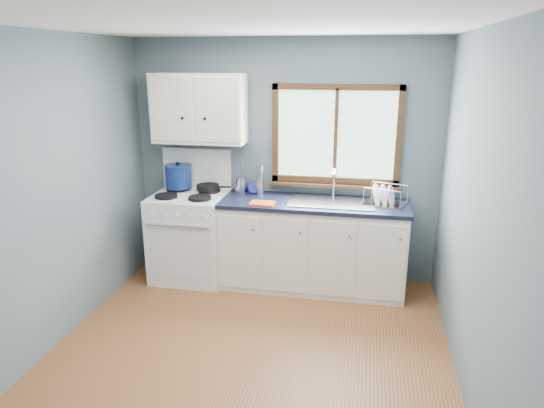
% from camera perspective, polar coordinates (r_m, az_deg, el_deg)
% --- Properties ---
extents(floor, '(3.20, 3.60, 0.02)m').
position_cam_1_polar(floor, '(3.97, -3.39, -18.59)').
color(floor, brown).
rests_on(floor, ground).
extents(ceiling, '(3.20, 3.60, 0.02)m').
position_cam_1_polar(ceiling, '(3.25, -4.19, 20.68)').
color(ceiling, white).
rests_on(ceiling, wall_back).
extents(wall_back, '(3.20, 0.02, 2.50)m').
position_cam_1_polar(wall_back, '(5.12, 1.42, 5.04)').
color(wall_back, slate).
rests_on(wall_back, ground).
extents(wall_front, '(3.20, 0.02, 2.50)m').
position_cam_1_polar(wall_front, '(1.88, -18.62, -17.59)').
color(wall_front, slate).
rests_on(wall_front, ground).
extents(wall_left, '(0.02, 3.60, 2.50)m').
position_cam_1_polar(wall_left, '(4.11, -26.02, 0.42)').
color(wall_left, slate).
rests_on(wall_left, ground).
extents(wall_right, '(0.02, 3.60, 2.50)m').
position_cam_1_polar(wall_right, '(3.39, 23.66, -2.49)').
color(wall_right, slate).
rests_on(wall_right, ground).
extents(gas_range, '(0.76, 0.69, 1.36)m').
position_cam_1_polar(gas_range, '(5.25, -9.56, -3.46)').
color(gas_range, white).
rests_on(gas_range, floor).
extents(base_cabinets, '(1.85, 0.60, 0.88)m').
position_cam_1_polar(base_cabinets, '(5.01, 4.75, -5.31)').
color(base_cabinets, white).
rests_on(base_cabinets, floor).
extents(countertop, '(1.89, 0.64, 0.04)m').
position_cam_1_polar(countertop, '(4.85, 4.88, 0.06)').
color(countertop, black).
rests_on(countertop, base_cabinets).
extents(sink, '(0.84, 0.46, 0.44)m').
position_cam_1_polar(sink, '(4.85, 6.99, -0.52)').
color(sink, silver).
rests_on(sink, countertop).
extents(window, '(1.36, 0.10, 1.03)m').
position_cam_1_polar(window, '(4.98, 7.49, 7.22)').
color(window, '#9EC6A8').
rests_on(window, wall_back).
extents(upper_cabinets, '(0.95, 0.35, 0.70)m').
position_cam_1_polar(upper_cabinets, '(5.07, -8.59, 11.04)').
color(upper_cabinets, white).
rests_on(upper_cabinets, wall_back).
extents(skillet, '(0.38, 0.28, 0.05)m').
position_cam_1_polar(skillet, '(5.18, -7.54, 2.01)').
color(skillet, black).
rests_on(skillet, gas_range).
extents(stockpot, '(0.38, 0.38, 0.28)m').
position_cam_1_polar(stockpot, '(5.27, -10.96, 3.26)').
color(stockpot, navy).
rests_on(stockpot, gas_range).
extents(utensil_crock, '(0.15, 0.15, 0.40)m').
position_cam_1_polar(utensil_crock, '(5.16, -3.64, 2.27)').
color(utensil_crock, silver).
rests_on(utensil_crock, countertop).
extents(thermos, '(0.07, 0.07, 0.31)m').
position_cam_1_polar(thermos, '(5.04, -1.44, 2.81)').
color(thermos, silver).
rests_on(thermos, countertop).
extents(soap_bottle, '(0.13, 0.13, 0.28)m').
position_cam_1_polar(soap_bottle, '(5.06, -2.24, 2.70)').
color(soap_bottle, '#2631A4').
rests_on(soap_bottle, countertop).
extents(dish_towel, '(0.25, 0.18, 0.02)m').
position_cam_1_polar(dish_towel, '(4.73, -1.12, 0.07)').
color(dish_towel, '#CE5516').
rests_on(dish_towel, countertop).
extents(dish_rack, '(0.44, 0.38, 0.20)m').
position_cam_1_polar(dish_rack, '(4.85, 13.08, 0.57)').
color(dish_rack, silver).
rests_on(dish_rack, countertop).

